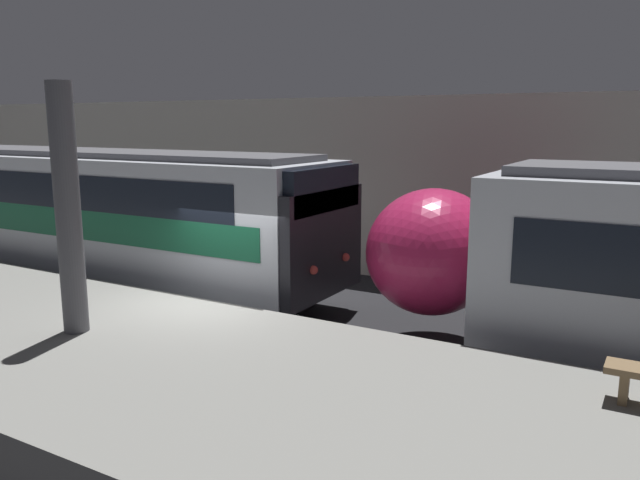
# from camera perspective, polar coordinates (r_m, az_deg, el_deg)

# --- Properties ---
(ground_plane) EXTENTS (120.00, 120.00, 0.00)m
(ground_plane) POSITION_cam_1_polar(r_m,az_deg,el_deg) (12.10, -10.06, -9.71)
(ground_plane) COLOR black
(platform) EXTENTS (40.00, 5.03, 0.95)m
(platform) POSITION_cam_1_polar(r_m,az_deg,el_deg) (10.27, -19.33, -11.12)
(platform) COLOR slate
(platform) RESTS_ON ground
(station_rear_barrier) EXTENTS (50.00, 0.15, 4.86)m
(station_rear_barrier) POSITION_cam_1_polar(r_m,az_deg,el_deg) (17.10, 4.19, 4.78)
(station_rear_barrier) COLOR #B2AD9E
(station_rear_barrier) RESTS_ON ground
(support_pillar_near) EXTENTS (0.38, 0.38, 3.84)m
(support_pillar_near) POSITION_cam_1_polar(r_m,az_deg,el_deg) (10.25, -22.05, 2.54)
(support_pillar_near) COLOR #56565B
(support_pillar_near) RESTS_ON platform
(train_boxy) EXTENTS (19.91, 3.03, 3.51)m
(train_boxy) POSITION_cam_1_polar(r_m,az_deg,el_deg) (19.42, -25.70, 2.58)
(train_boxy) COLOR black
(train_boxy) RESTS_ON ground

